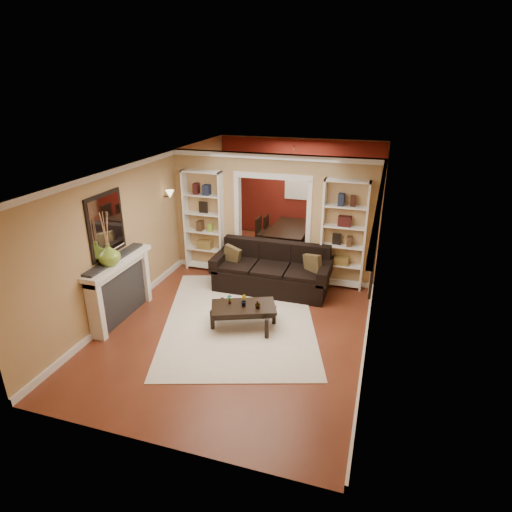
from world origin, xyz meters
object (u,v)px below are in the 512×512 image
(bookshelf_right, at_px, (343,235))
(fireplace, at_px, (122,290))
(coffee_table, at_px, (244,316))
(bookshelf_left, at_px, (204,222))
(sofa, at_px, (271,269))
(dining_table, at_px, (291,238))

(bookshelf_right, relative_size, fireplace, 1.35)
(bookshelf_right, bearing_deg, coffee_table, -123.45)
(coffee_table, distance_m, bookshelf_left, 2.89)
(fireplace, bearing_deg, bookshelf_left, 77.95)
(coffee_table, bearing_deg, sofa, 65.40)
(bookshelf_left, bearing_deg, fireplace, -102.05)
(sofa, xyz_separation_m, bookshelf_left, (-1.74, 0.58, 0.68))
(sofa, height_order, fireplace, fireplace)
(bookshelf_left, xyz_separation_m, dining_table, (1.61, 1.83, -0.85))
(coffee_table, height_order, fireplace, fireplace)
(bookshelf_left, xyz_separation_m, bookshelf_right, (3.10, 0.00, 0.00))
(coffee_table, distance_m, fireplace, 2.26)
(bookshelf_left, bearing_deg, coffee_table, -52.51)
(coffee_table, bearing_deg, fireplace, 167.30)
(bookshelf_left, height_order, dining_table, bookshelf_left)
(coffee_table, height_order, bookshelf_left, bookshelf_left)
(bookshelf_left, distance_m, fireplace, 2.65)
(sofa, distance_m, dining_table, 2.42)
(fireplace, xyz_separation_m, dining_table, (2.15, 4.36, -0.28))
(bookshelf_right, bearing_deg, sofa, -156.91)
(sofa, bearing_deg, bookshelf_left, 161.56)
(dining_table, bearing_deg, fireplace, 153.79)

